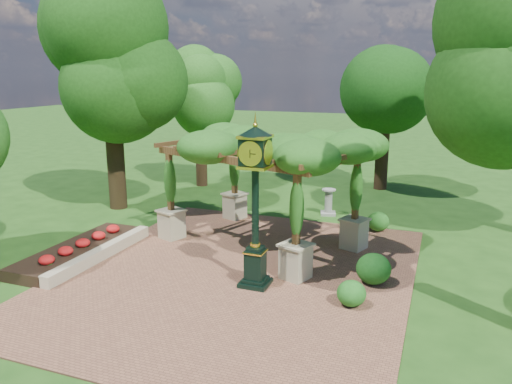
% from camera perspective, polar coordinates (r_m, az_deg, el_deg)
% --- Properties ---
extents(ground, '(120.00, 120.00, 0.00)m').
position_cam_1_polar(ground, '(14.39, -3.61, -10.78)').
color(ground, '#1E4714').
rests_on(ground, ground).
extents(brick_plaza, '(10.00, 12.00, 0.04)m').
position_cam_1_polar(brick_plaza, '(15.22, -2.03, -9.27)').
color(brick_plaza, brown).
rests_on(brick_plaza, ground).
extents(border_wall, '(0.35, 5.00, 0.40)m').
position_cam_1_polar(border_wall, '(16.98, -17.29, -6.76)').
color(border_wall, '#C6B793').
rests_on(border_wall, ground).
extents(flower_bed, '(1.50, 5.00, 0.36)m').
position_cam_1_polar(flower_bed, '(17.53, -19.62, -6.36)').
color(flower_bed, red).
rests_on(flower_bed, ground).
extents(pedestal_clock, '(0.91, 0.91, 4.59)m').
position_cam_1_polar(pedestal_clock, '(13.51, -0.09, -0.03)').
color(pedestal_clock, black).
rests_on(pedestal_clock, brick_plaza).
extents(pergola, '(7.43, 5.97, 4.06)m').
position_cam_1_polar(pergola, '(16.90, 0.48, 4.76)').
color(pergola, '#B9B08A').
rests_on(pergola, brick_plaza).
extents(sundial, '(0.76, 0.76, 1.12)m').
position_cam_1_polar(sundial, '(21.31, 8.28, -1.31)').
color(sundial, '#989991').
rests_on(sundial, ground).
extents(shrub_front, '(0.84, 0.84, 0.68)m').
position_cam_1_polar(shrub_front, '(13.31, 10.85, -11.31)').
color(shrub_front, '#1E5E1B').
rests_on(shrub_front, brick_plaza).
extents(shrub_mid, '(1.10, 1.10, 0.89)m').
position_cam_1_polar(shrub_mid, '(14.70, 13.29, -8.54)').
color(shrub_mid, '#195317').
rests_on(shrub_mid, brick_plaza).
extents(shrub_back, '(0.98, 0.98, 0.73)m').
position_cam_1_polar(shrub_back, '(19.44, 13.80, -3.29)').
color(shrub_back, '#266B1F').
rests_on(shrub_back, brick_plaza).
extents(tree_west_near, '(4.53, 4.53, 9.58)m').
position_cam_1_polar(tree_west_near, '(22.37, -16.49, 14.71)').
color(tree_west_near, '#302213').
rests_on(tree_west_near, ground).
extents(tree_west_far, '(3.24, 3.24, 7.20)m').
position_cam_1_polar(tree_west_far, '(26.14, -6.47, 11.34)').
color(tree_west_far, '#302013').
rests_on(tree_west_far, ground).
extents(tree_north, '(4.07, 4.07, 7.52)m').
position_cam_1_polar(tree_north, '(25.99, 14.64, 11.50)').
color(tree_north, '#301F13').
rests_on(tree_north, ground).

